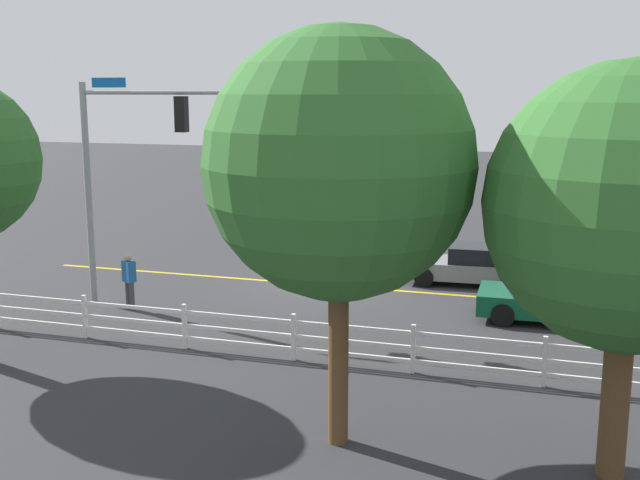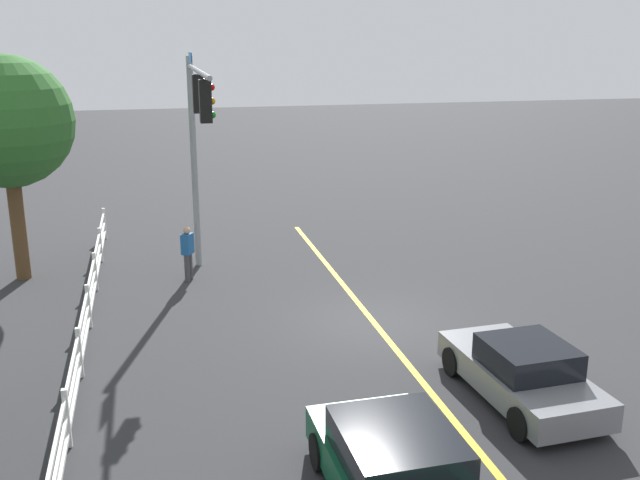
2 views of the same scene
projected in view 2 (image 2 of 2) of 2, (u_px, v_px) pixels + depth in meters
name	position (u px, v px, depth m)	size (l,w,h in m)	color
ground_plane	(373.00, 322.00, 18.97)	(120.00, 120.00, 0.00)	#2D2D30
lane_center_stripe	(430.00, 392.00, 15.22)	(28.00, 0.16, 0.01)	gold
signal_assembly	(197.00, 127.00, 20.37)	(7.00, 0.37, 6.74)	gray
car_0	(522.00, 372.00, 14.73)	(4.15, 2.03, 1.31)	slate
car_1	(400.00, 475.00, 11.22)	(4.58, 2.13, 1.35)	#0C4C2D
pedestrian	(188.00, 251.00, 21.93)	(0.48, 0.42, 1.69)	#3F3F42
white_rail_fence	(74.00, 381.00, 14.39)	(26.10, 0.10, 1.15)	white
tree_0	(6.00, 123.00, 21.09)	(3.87, 3.87, 6.74)	brown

